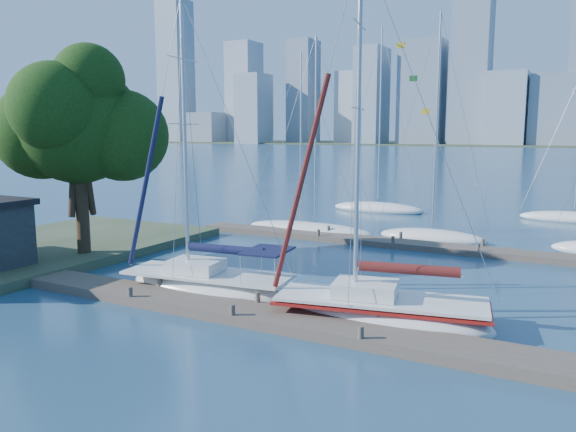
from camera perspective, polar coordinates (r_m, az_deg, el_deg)
The scene contains 13 objects.
ground at distance 21.87m, azimuth -4.31°, elevation -10.33°, with size 700.00×700.00×0.00m, color navy.
near_dock at distance 21.81m, azimuth -4.32°, elevation -9.83°, with size 26.00×2.00×0.40m, color #483F35.
far_dock at distance 35.36m, azimuth 12.53°, elevation -2.90°, with size 30.00×1.80×0.36m, color #483F35.
shore at distance 35.44m, azimuth -25.48°, elevation -3.39°, with size 12.00×22.00×0.50m, color #38472D.
far_shore at distance 337.72m, azimuth 26.30°, elevation 6.46°, with size 800.00×100.00×1.50m, color #38472D.
tree at distance 32.22m, azimuth -20.60°, elevation 9.15°, with size 8.84×8.05×11.53m.
sailboat_navy at distance 24.91m, azimuth -8.25°, elevation -5.48°, with size 8.31×3.57×13.25m.
sailboat_maroon at distance 21.28m, azimuth 9.36°, elevation -7.77°, with size 8.64×4.20×14.14m.
bg_boat_0 at distance 40.10m, azimuth 1.27°, elevation -1.25°, with size 8.52×3.39×12.82m.
bg_boat_1 at distance 39.40m, azimuth 2.74°, elevation -1.41°, with size 8.72×2.99×13.84m.
bg_boat_2 at distance 37.93m, azimuth 14.44°, elevation -2.02°, with size 7.35×3.93×14.84m.
bg_boat_6 at distance 51.02m, azimuth 9.11°, elevation 0.82°, with size 8.68×4.59×16.37m.
bg_boat_7 at distance 50.21m, azimuth 27.07°, elevation -0.19°, with size 8.45×4.57×12.52m.
Camera 1 is at (11.12, -17.46, 7.06)m, focal length 35.00 mm.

